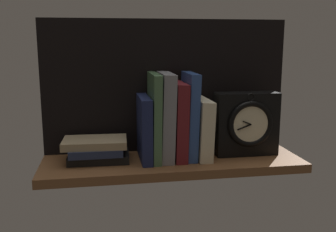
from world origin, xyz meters
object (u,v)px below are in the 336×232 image
book_green_romantic (154,117)px  book_blue_modern (189,116)px  book_navy_bierce (144,128)px  book_maroon_dawkins (178,120)px  book_cream_twain (201,128)px  book_gray_chess (165,116)px  book_stack_side (97,150)px  framed_clock (247,124)px

book_green_romantic → book_blue_modern: same height
book_navy_bierce → book_maroon_dawkins: (9.83, 0.00, 1.93)cm
book_maroon_dawkins → book_cream_twain: book_maroon_dawkins is taller
book_navy_bierce → book_green_romantic: bearing=0.0°
book_gray_chess → book_stack_side: 21.74cm
book_blue_modern → book_stack_side: book_blue_modern is taller
framed_clock → book_navy_bierce: bearing=178.6°
book_navy_bierce → book_gray_chess: 6.92cm
book_maroon_dawkins → book_cream_twain: size_ratio=1.29×
book_maroon_dawkins → framed_clock: book_maroon_dawkins is taller
book_gray_chess → framed_clock: size_ratio=1.30×
book_blue_modern → book_cream_twain: (3.56, 0.00, -3.79)cm
book_blue_modern → book_stack_side: size_ratio=1.32×
book_blue_modern → framed_clock: bearing=-2.5°
book_blue_modern → book_navy_bierce: bearing=180.0°
framed_clock → book_stack_side: framed_clock is taller
framed_clock → book_stack_side: bearing=179.0°
book_green_romantic → book_gray_chess: size_ratio=1.00×
book_navy_bierce → book_maroon_dawkins: size_ratio=0.83×
book_gray_chess → book_maroon_dawkins: size_ratio=1.12×
book_gray_chess → framed_clock: (24.41, -0.77, -2.94)cm
book_navy_bierce → book_blue_modern: size_ratio=0.74×
book_gray_chess → book_blue_modern: bearing=0.0°
book_navy_bierce → framed_clock: 30.50cm
book_navy_bierce → book_gray_chess: (6.08, 0.00, 3.30)cm
book_gray_chess → framed_clock: book_gray_chess is taller
book_gray_chess → book_stack_side: book_gray_chess is taller
book_green_romantic → book_cream_twain: size_ratio=1.44×
book_navy_bierce → book_cream_twain: 16.75cm
book_cream_twain → book_stack_side: 30.87cm
book_navy_bierce → book_cream_twain: size_ratio=1.06×
book_stack_side → book_blue_modern: bearing=-0.0°
book_navy_bierce → book_green_romantic: size_ratio=0.74×
book_green_romantic → book_stack_side: bearing=180.0°
book_stack_side → book_navy_bierce: bearing=-0.0°
book_cream_twain → book_stack_side: size_ratio=0.91×
book_green_romantic → framed_clock: bearing=-1.6°
book_navy_bierce → book_maroon_dawkins: 10.02cm
framed_clock → book_stack_side: (-44.17, 0.78, -6.11)cm
book_green_romantic → book_gray_chess: (3.20, 0.00, 0.05)cm
book_navy_bierce → book_maroon_dawkins: book_maroon_dawkins is taller
book_gray_chess → book_maroon_dawkins: book_gray_chess is taller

